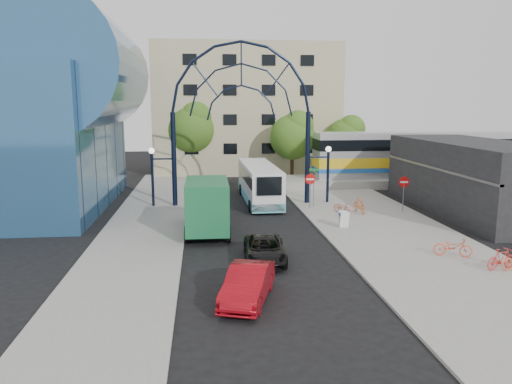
{
  "coord_description": "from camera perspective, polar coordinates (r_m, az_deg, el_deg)",
  "views": [
    {
      "loc": [
        -2.92,
        -22.93,
        7.52
      ],
      "look_at": [
        0.21,
        6.0,
        2.42
      ],
      "focal_mm": 35.0,
      "sensor_mm": 36.0,
      "label": 1
    }
  ],
  "objects": [
    {
      "name": "tree_north_a",
      "position": [
        49.77,
        4.34,
        6.57
      ],
      "size": [
        4.48,
        4.48,
        7.0
      ],
      "color": "#382314",
      "rests_on": "ground"
    },
    {
      "name": "black_suv",
      "position": [
        24.31,
        0.99,
        -6.6
      ],
      "size": [
        2.26,
        4.41,
        1.19
      ],
      "primitive_type": "imported",
      "rotation": [
        0.0,
        0.0,
        -0.07
      ],
      "color": "black",
      "rests_on": "ground"
    },
    {
      "name": "sidewalk_east",
      "position": [
        30.0,
        15.44,
        -4.82
      ],
      "size": [
        8.0,
        56.0,
        0.12
      ],
      "primitive_type": "cube",
      "color": "gray",
      "rests_on": "ground"
    },
    {
      "name": "train_car",
      "position": [
        50.65,
        20.82,
        4.07
      ],
      "size": [
        25.1,
        3.05,
        4.2
      ],
      "color": "#B7B7BC",
      "rests_on": "train_platform"
    },
    {
      "name": "bike_near_b",
      "position": [
        35.24,
        11.74,
        -1.48
      ],
      "size": [
        0.77,
        1.87,
        1.09
      ],
      "primitive_type": "imported",
      "rotation": [
        0.0,
        0.0,
        0.15
      ],
      "color": "orange",
      "rests_on": "sidewalk_east"
    },
    {
      "name": "bike_far_a",
      "position": [
        26.61,
        21.59,
        -5.84
      ],
      "size": [
        1.93,
        1.27,
        0.96
      ],
      "primitive_type": "imported",
      "rotation": [
        0.0,
        0.0,
        1.19
      ],
      "color": "#F04C30",
      "rests_on": "sidewalk_east"
    },
    {
      "name": "do_not_enter_sign",
      "position": [
        36.18,
        16.54,
        0.72
      ],
      "size": [
        0.76,
        0.07,
        2.48
      ],
      "color": "slate",
      "rests_on": "sidewalk_east"
    },
    {
      "name": "tree_north_c",
      "position": [
        53.13,
        10.35,
        6.29
      ],
      "size": [
        4.16,
        4.16,
        6.5
      ],
      "color": "#382314",
      "rests_on": "ground"
    },
    {
      "name": "red_sedan",
      "position": [
        19.58,
        -0.93,
        -10.45
      ],
      "size": [
        2.65,
        4.48,
        1.39
      ],
      "primitive_type": "imported",
      "rotation": [
        0.0,
        0.0,
        -0.3
      ],
      "color": "maroon",
      "rests_on": "ground"
    },
    {
      "name": "ground",
      "position": [
        24.31,
        1.04,
        -8.08
      ],
      "size": [
        120.0,
        120.0,
        0.0
      ],
      "primitive_type": "plane",
      "color": "black",
      "rests_on": "ground"
    },
    {
      "name": "bike_near_a",
      "position": [
        35.05,
        9.79,
        -1.71
      ],
      "size": [
        1.22,
        1.62,
        0.81
      ],
      "primitive_type": "imported",
      "rotation": [
        0.0,
        0.0,
        0.5
      ],
      "color": "#D9482B",
      "rests_on": "sidewalk_east"
    },
    {
      "name": "green_truck",
      "position": [
        29.47,
        -5.6,
        -1.61
      ],
      "size": [
        2.59,
        6.53,
        3.28
      ],
      "rotation": [
        0.0,
        0.0,
        -0.01
      ],
      "color": "black",
      "rests_on": "ground"
    },
    {
      "name": "tree_north_b",
      "position": [
        52.91,
        -7.26,
        7.43
      ],
      "size": [
        5.12,
        5.12,
        8.0
      ],
      "color": "#382314",
      "rests_on": "ground"
    },
    {
      "name": "commercial_block_east",
      "position": [
        38.31,
        23.5,
        1.59
      ],
      "size": [
        6.0,
        16.0,
        5.0
      ],
      "primitive_type": "cube",
      "color": "black",
      "rests_on": "ground"
    },
    {
      "name": "apartment_block",
      "position": [
        58.11,
        -1.33,
        9.44
      ],
      "size": [
        20.0,
        12.1,
        14.0
      ],
      "color": "#C4B888",
      "rests_on": "ground"
    },
    {
      "name": "stop_sign",
      "position": [
        36.2,
        6.22,
        1.11
      ],
      "size": [
        0.8,
        0.07,
        2.5
      ],
      "color": "slate",
      "rests_on": "sidewalk_east"
    },
    {
      "name": "train_platform",
      "position": [
        50.94,
        20.65,
        1.27
      ],
      "size": [
        32.0,
        5.0,
        0.8
      ],
      "primitive_type": "cube",
      "color": "gray",
      "rests_on": "ground"
    },
    {
      "name": "plaza_west",
      "position": [
        30.09,
        -12.85,
        -4.66
      ],
      "size": [
        5.0,
        50.0,
        0.12
      ],
      "primitive_type": "cube",
      "color": "gray",
      "rests_on": "ground"
    },
    {
      "name": "bike_far_b",
      "position": [
        25.43,
        26.23,
        -6.87
      ],
      "size": [
        1.7,
        0.87,
        0.98
      ],
      "primitive_type": "imported",
      "rotation": [
        0.0,
        0.0,
        1.83
      ],
      "color": "red",
      "rests_on": "sidewalk_east"
    },
    {
      "name": "gateway_arch",
      "position": [
        37.06,
        -1.68,
        11.55
      ],
      "size": [
        13.64,
        0.44,
        12.1
      ],
      "color": "black",
      "rests_on": "ground"
    },
    {
      "name": "city_bus",
      "position": [
        39.05,
        0.37,
        1.1
      ],
      "size": [
        2.64,
        10.59,
        2.89
      ],
      "rotation": [
        0.0,
        0.0,
        0.02
      ],
      "color": "white",
      "rests_on": "ground"
    },
    {
      "name": "street_name_sign",
      "position": [
        36.84,
        6.63,
        1.47
      ],
      "size": [
        0.7,
        0.7,
        2.8
      ],
      "color": "slate",
      "rests_on": "sidewalk_east"
    },
    {
      "name": "sandwich_board",
      "position": [
        30.89,
        10.01,
        -2.88
      ],
      "size": [
        0.55,
        0.61,
        0.99
      ],
      "color": "white",
      "rests_on": "sidewalk_east"
    },
    {
      "name": "transit_hall",
      "position": [
        39.91,
        -24.49,
        7.89
      ],
      "size": [
        16.5,
        18.0,
        14.5
      ],
      "color": "#2B5784",
      "rests_on": "ground"
    }
  ]
}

